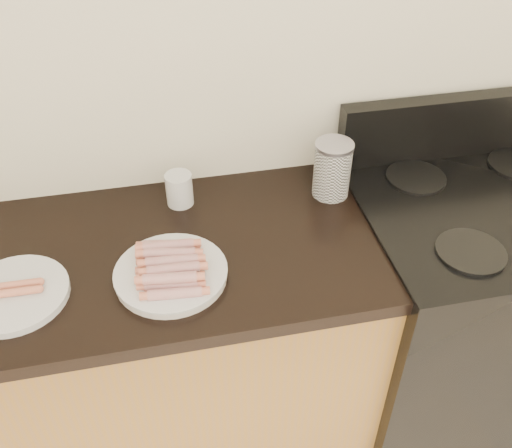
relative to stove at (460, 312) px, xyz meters
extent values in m
cube|color=silver|center=(-0.78, 0.32, 0.84)|extent=(4.00, 0.04, 2.60)
cube|color=brown|center=(-1.48, 0.01, -0.03)|extent=(2.20, 0.59, 0.86)
cube|color=black|center=(0.00, 0.00, -0.01)|extent=(0.76, 0.65, 0.90)
cube|color=black|center=(0.00, 0.00, 0.45)|extent=(0.76, 0.65, 0.01)
cube|color=black|center=(0.00, 0.28, 0.55)|extent=(0.76, 0.06, 0.20)
cylinder|color=black|center=(-0.17, -0.17, 0.46)|extent=(0.18, 0.18, 0.01)
cylinder|color=black|center=(-0.17, 0.17, 0.46)|extent=(0.18, 0.18, 0.01)
cylinder|color=white|center=(-0.93, -0.09, 0.45)|extent=(0.37, 0.37, 0.02)
cylinder|color=white|center=(-1.31, -0.08, 0.45)|extent=(0.34, 0.34, 0.02)
cylinder|color=#974033|center=(-0.93, -0.18, 0.48)|extent=(0.13, 0.04, 0.03)
cylinder|color=#974033|center=(-0.93, -0.15, 0.48)|extent=(0.13, 0.04, 0.03)
cylinder|color=#974033|center=(-0.93, -0.12, 0.48)|extent=(0.13, 0.04, 0.03)
cylinder|color=#974033|center=(-0.93, -0.09, 0.48)|extent=(0.13, 0.04, 0.03)
cylinder|color=#974033|center=(-0.93, -0.06, 0.48)|extent=(0.13, 0.04, 0.03)
cylinder|color=#974033|center=(-0.93, -0.03, 0.48)|extent=(0.13, 0.04, 0.03)
cylinder|color=#974033|center=(-0.93, 0.00, 0.48)|extent=(0.13, 0.04, 0.03)
cylinder|color=#974033|center=(-0.93, -0.15, 0.50)|extent=(0.13, 0.04, 0.03)
cylinder|color=#974033|center=(-0.93, -0.12, 0.50)|extent=(0.13, 0.04, 0.03)
cylinder|color=#974033|center=(-0.93, -0.09, 0.50)|extent=(0.13, 0.04, 0.03)
cylinder|color=#974033|center=(-0.93, -0.06, 0.50)|extent=(0.13, 0.04, 0.03)
cylinder|color=#974033|center=(-0.93, -0.03, 0.50)|extent=(0.13, 0.04, 0.03)
cylinder|color=#B56B32|center=(-1.31, -0.09, 0.47)|extent=(0.13, 0.02, 0.02)
cylinder|color=#B56B32|center=(-1.31, -0.07, 0.47)|extent=(0.13, 0.02, 0.02)
cylinder|color=white|center=(-0.44, 0.17, 0.52)|extent=(0.11, 0.11, 0.16)
cylinder|color=silver|center=(-0.44, 0.17, 0.61)|extent=(0.11, 0.11, 0.01)
cylinder|color=white|center=(-0.88, 0.21, 0.49)|extent=(0.10, 0.10, 0.10)
camera|label=1|loc=(-0.93, -1.12, 1.45)|focal=40.00mm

